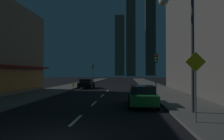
% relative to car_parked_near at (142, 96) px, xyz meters
% --- Properties ---
extents(ground_plane, '(78.00, 136.00, 0.10)m').
position_rel_car_parked_near_xyz_m(ground_plane, '(-3.60, 24.49, -0.79)').
color(ground_plane, black).
extents(sidewalk_right, '(4.00, 76.00, 0.15)m').
position_rel_car_parked_near_xyz_m(sidewalk_right, '(3.40, 24.49, -0.67)').
color(sidewalk_right, '#605E59').
rests_on(sidewalk_right, ground).
extents(sidewalk_left, '(4.00, 76.00, 0.15)m').
position_rel_car_parked_near_xyz_m(sidewalk_left, '(-10.60, 24.49, -0.67)').
color(sidewalk_left, '#605E59').
rests_on(sidewalk_left, ground).
extents(lane_marking_center, '(0.16, 23.00, 0.01)m').
position_rel_car_parked_near_xyz_m(lane_marking_center, '(-3.60, 0.89, -0.73)').
color(lane_marking_center, silver).
rests_on(lane_marking_center, ground).
extents(skyscraper_distant_tall, '(8.00, 8.95, 51.60)m').
position_rel_car_parked_near_xyz_m(skyscraper_distant_tall, '(-7.16, 151.65, 25.06)').
color(skyscraper_distant_tall, brown).
rests_on(skyscraper_distant_tall, ground).
extents(skyscraper_distant_mid, '(6.45, 6.47, 79.35)m').
position_rel_car_parked_near_xyz_m(skyscraper_distant_mid, '(1.78, 122.06, 38.93)').
color(skyscraper_distant_mid, '#4B4738').
rests_on(skyscraper_distant_mid, ground).
extents(skyscraper_distant_short, '(8.46, 7.21, 72.91)m').
position_rel_car_parked_near_xyz_m(skyscraper_distant_short, '(19.13, 151.93, 35.71)').
color(skyscraper_distant_short, '#3D3A2D').
rests_on(skyscraper_distant_short, ground).
extents(car_parked_near, '(1.98, 4.24, 1.45)m').
position_rel_car_parked_near_xyz_m(car_parked_near, '(0.00, 0.00, 0.00)').
color(car_parked_near, '#1E722D').
rests_on(car_parked_near, ground).
extents(car_parked_far, '(1.98, 4.24, 1.45)m').
position_rel_car_parked_near_xyz_m(car_parked_far, '(-7.20, 14.94, 0.00)').
color(car_parked_far, black).
rests_on(car_parked_far, ground).
extents(fire_hydrant_far_left, '(0.42, 0.30, 0.65)m').
position_rel_car_parked_near_xyz_m(fire_hydrant_far_left, '(-9.50, 15.71, -0.29)').
color(fire_hydrant_far_left, gold).
rests_on(fire_hydrant_far_left, sidewalk_left).
extents(traffic_light_near_right, '(0.32, 0.48, 4.20)m').
position_rel_car_parked_near_xyz_m(traffic_light_near_right, '(1.90, 6.22, 2.45)').
color(traffic_light_near_right, '#2D2D2D').
rests_on(traffic_light_near_right, sidewalk_right).
extents(traffic_light_far_left, '(0.32, 0.48, 4.20)m').
position_rel_car_parked_near_xyz_m(traffic_light_far_left, '(-9.10, 31.08, 2.45)').
color(traffic_light_far_left, '#2D2D2D').
rests_on(traffic_light_far_left, sidewalk_left).
extents(street_lamp_right, '(1.96, 0.56, 6.58)m').
position_rel_car_parked_near_xyz_m(street_lamp_right, '(1.78, -2.66, 4.33)').
color(street_lamp_right, '#38383D').
rests_on(street_lamp_right, sidewalk_right).
extents(pedestrian_crossing_sign, '(0.91, 0.08, 3.15)m').
position_rel_car_parked_near_xyz_m(pedestrian_crossing_sign, '(2.00, -4.79, 1.28)').
color(pedestrian_crossing_sign, slate).
rests_on(pedestrian_crossing_sign, sidewalk_right).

